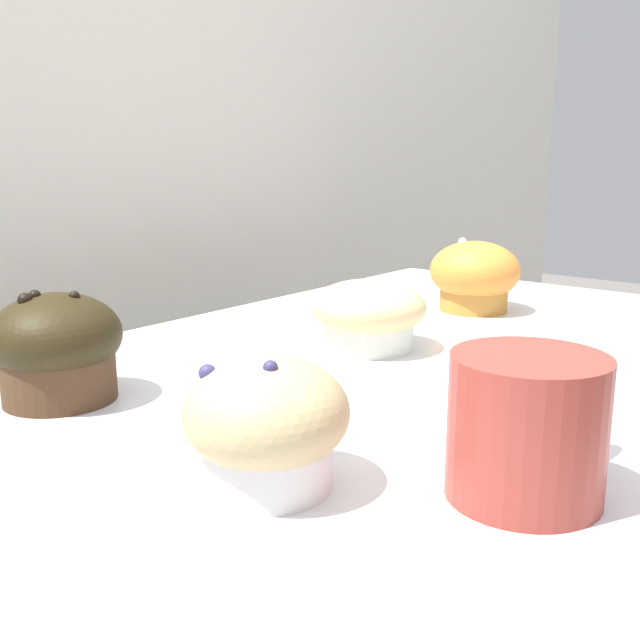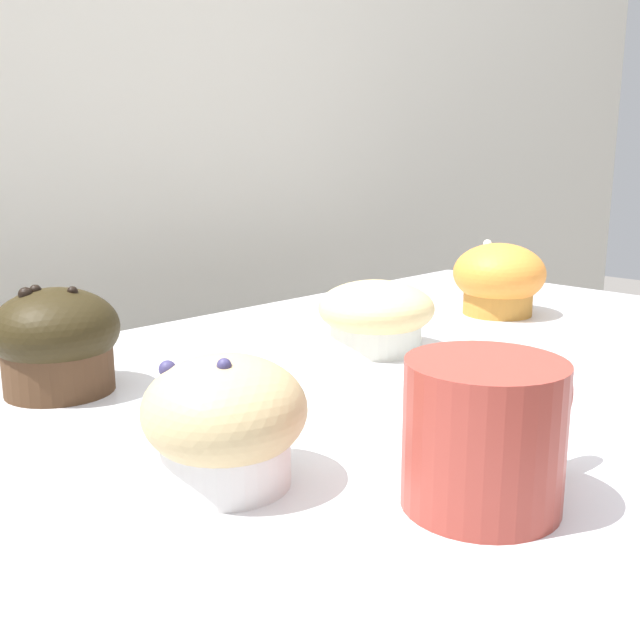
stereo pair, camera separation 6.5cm
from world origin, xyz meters
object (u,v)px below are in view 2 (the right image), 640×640
object	(u,v)px
muffin_back_right	(499,279)
muffin_front_center	(225,421)
muffin_back_left	(376,315)
coffee_cup	(486,430)
muffin_front_left	(57,341)

from	to	relation	value
muffin_back_right	muffin_front_center	bearing A→B (deg)	-164.68
muffin_back_left	muffin_back_right	world-z (taller)	muffin_back_right
muffin_front_center	muffin_back_left	distance (m)	0.32
muffin_back_left	muffin_back_right	bearing A→B (deg)	1.28
muffin_back_right	coffee_cup	xyz separation A→B (m)	(-0.43, -0.26, 0.00)
muffin_front_center	coffee_cup	xyz separation A→B (m)	(0.08, -0.12, 0.00)
muffin_front_center	muffin_back_left	world-z (taller)	muffin_front_center
muffin_front_center	muffin_back_right	bearing A→B (deg)	15.32
muffin_back_right	coffee_cup	world-z (taller)	muffin_back_right
muffin_back_left	muffin_back_right	distance (m)	0.23
muffin_front_center	coffee_cup	distance (m)	0.15
muffin_back_right	muffin_front_left	size ratio (longest dim) A/B	1.08
muffin_front_center	muffin_back_right	distance (m)	0.53
muffin_front_center	coffee_cup	bearing A→B (deg)	-54.72
muffin_back_right	muffin_back_left	bearing A→B (deg)	-178.72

